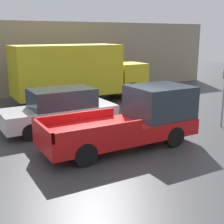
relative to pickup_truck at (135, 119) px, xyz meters
The scene contains 6 objects.
ground_plane 1.07m from the pickup_truck, 148.49° to the left, with size 60.00×60.00×0.00m, color #3D3D3F.
building_wall 10.98m from the pickup_truck, 92.36° to the left, with size 28.00×0.15×4.62m.
pickup_truck is the anchor object (origin of this frame).
car 3.44m from the pickup_truck, 118.78° to the left, with size 4.61×1.86×1.69m.
delivery_truck 7.76m from the pickup_truck, 82.17° to the left, with size 7.78×2.47×3.26m.
parking_sign 4.45m from the pickup_truck, ahead, with size 0.30×0.07×2.56m.
Camera 1 is at (-5.43, -9.05, 3.82)m, focal length 50.00 mm.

